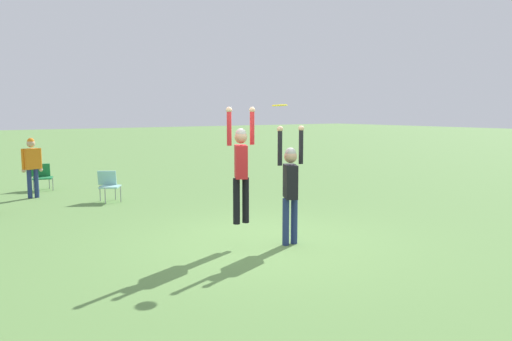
{
  "coord_description": "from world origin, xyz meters",
  "views": [
    {
      "loc": [
        -5.08,
        -7.1,
        2.37
      ],
      "look_at": [
        -0.02,
        0.16,
        1.3
      ],
      "focal_mm": 35.0,
      "sensor_mm": 36.0,
      "label": 1
    }
  ],
  "objects": [
    {
      "name": "ground_plane",
      "position": [
        0.0,
        0.0,
        0.0
      ],
      "size": [
        120.0,
        120.0,
        0.0
      ],
      "primitive_type": "plane",
      "color": "#608C47"
    },
    {
      "name": "person_jumping",
      "position": [
        -0.4,
        0.06,
        1.47
      ],
      "size": [
        0.57,
        0.47,
        2.02
      ],
      "rotation": [
        0.0,
        0.0,
        1.08
      ],
      "color": "black",
      "rests_on": "ground_plane"
    },
    {
      "name": "person_defending",
      "position": [
        0.36,
        -0.35,
        1.11
      ],
      "size": [
        0.57,
        0.47,
        2.1
      ],
      "rotation": [
        0.0,
        0.0,
        -2.06
      ],
      "color": "navy",
      "rests_on": "ground_plane"
    },
    {
      "name": "frisbee",
      "position": [
        0.13,
        -0.33,
        2.45
      ],
      "size": [
        0.26,
        0.26,
        0.03
      ],
      "color": "yellow"
    },
    {
      "name": "camping_chair_0",
      "position": [
        -0.86,
        5.7,
        0.47
      ],
      "size": [
        0.66,
        0.73,
        0.79
      ],
      "rotation": [
        0.0,
        0.0,
        2.56
      ],
      "color": "gray",
      "rests_on": "ground_plane"
    },
    {
      "name": "camping_chair_1",
      "position": [
        -1.89,
        8.71,
        0.45
      ],
      "size": [
        0.67,
        0.71,
        0.78
      ],
      "rotation": [
        0.0,
        0.0,
        2.84
      ],
      "color": "gray",
      "rests_on": "ground_plane"
    },
    {
      "name": "person_spectator_near",
      "position": [
        -2.4,
        7.36,
        0.97
      ],
      "size": [
        0.54,
        0.31,
        1.63
      ],
      "rotation": [
        0.0,
        0.0,
        0.31
      ],
      "color": "navy",
      "rests_on": "ground_plane"
    }
  ]
}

